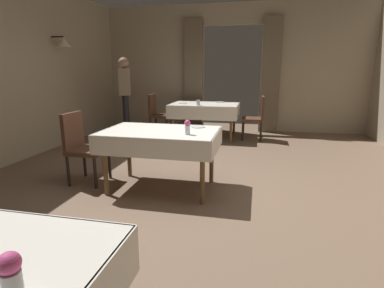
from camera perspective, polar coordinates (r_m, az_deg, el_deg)
The scene contains 14 objects.
ground at distance 3.75m, azimuth 1.34°, elevation -9.07°, with size 10.08×10.08×0.00m, color #7A604C.
wall_back at distance 7.60m, azimuth 7.55°, elevation 14.16°, with size 6.40×0.27×3.00m.
dining_table_mid at distance 3.69m, azimuth -5.96°, elevation 1.28°, with size 1.40×0.92×0.75m.
dining_table_far at distance 6.67m, azimuth 2.46°, elevation 6.93°, with size 1.47×1.07×0.75m.
chair_mid_left at distance 4.18m, azimuth -20.15°, elevation -0.06°, with size 0.44×0.44×0.93m.
chair_far_left at distance 7.02m, azimuth -6.58°, elevation 5.99°, with size 0.44×0.44×0.93m.
chair_far_right at distance 6.58m, azimuth 12.14°, elevation 5.26°, with size 0.44×0.44×0.93m.
flower_vase_near at distance 1.12m, azimuth -31.07°, elevation -20.97°, with size 0.07×0.07×0.19m.
flower_vase_mid at distance 3.38m, azimuth -0.87°, elevation 3.31°, with size 0.07×0.07×0.17m.
plate_mid_b at distance 3.84m, azimuth 1.12°, elevation 3.29°, with size 0.19×0.19×0.01m, color white.
plate_far_a at distance 6.94m, azimuth 5.26°, elevation 7.93°, with size 0.21×0.21×0.01m, color white.
glass_far_b at distance 6.29m, azimuth 1.17°, elevation 7.86°, with size 0.08×0.08×0.11m, color silver.
plate_far_c at distance 6.67m, azimuth -1.78°, elevation 7.75°, with size 0.21×0.21×0.01m, color white.
person_waiter_by_doorway at distance 6.60m, azimuth -12.58°, elevation 9.70°, with size 0.33×0.41×1.72m.
Camera 1 is at (0.64, -3.39, 1.45)m, focal length 28.11 mm.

